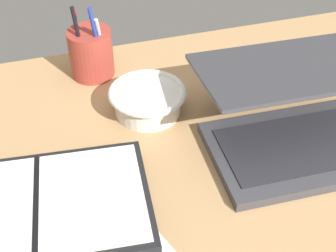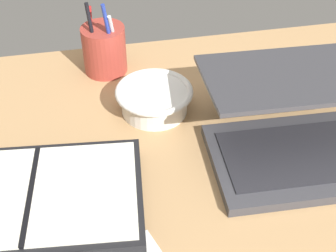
# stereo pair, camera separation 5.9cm
# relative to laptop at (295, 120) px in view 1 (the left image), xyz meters

# --- Properties ---
(desk_top) EXTENTS (1.40, 1.00, 0.02)m
(desk_top) POSITION_rel_laptop_xyz_m (-0.23, -0.08, -0.06)
(desk_top) COLOR tan
(desk_top) RESTS_ON ground
(laptop) EXTENTS (0.32, 0.30, 0.13)m
(laptop) POSITION_rel_laptop_xyz_m (0.00, 0.00, 0.00)
(laptop) COLOR #38383D
(laptop) RESTS_ON desk_top
(bowl) EXTENTS (0.15, 0.15, 0.05)m
(bowl) POSITION_rel_laptop_xyz_m (-0.22, 0.16, -0.02)
(bowl) COLOR silver
(bowl) RESTS_ON desk_top
(pen_cup) EXTENTS (0.09, 0.09, 0.17)m
(pen_cup) POSITION_rel_laptop_xyz_m (-0.30, 0.32, 0.00)
(pen_cup) COLOR #9E382D
(pen_cup) RESTS_ON desk_top
(planner) EXTENTS (0.36, 0.25, 0.04)m
(planner) POSITION_rel_laptop_xyz_m (-0.45, -0.05, -0.03)
(planner) COLOR black
(planner) RESTS_ON desk_top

